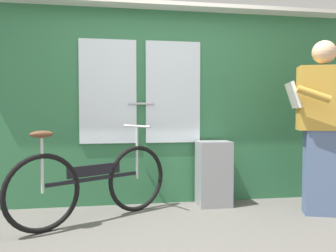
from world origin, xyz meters
name	(u,v)px	position (x,y,z in m)	size (l,w,h in m)	color
ground_plane	(178,241)	(0.00, 0.00, -0.02)	(5.32, 3.83, 0.04)	#56544F
train_door_wall	(158,101)	(-0.01, 1.11, 1.12)	(4.32, 0.28, 2.14)	#2D6B42
bicycle_near_door	(94,183)	(-0.68, 0.56, 0.36)	(1.41, 0.89, 0.87)	black
passenger_reading_newspaper	(322,123)	(1.50, 0.41, 0.89)	(0.62, 0.56, 1.69)	slate
trash_bin_by_wall	(214,173)	(0.56, 0.89, 0.35)	(0.35, 0.28, 0.69)	gray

